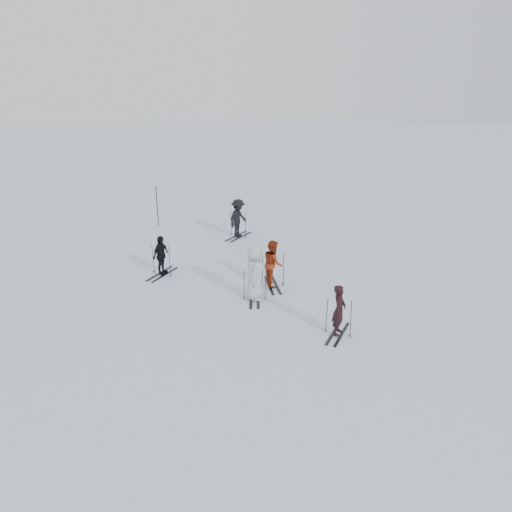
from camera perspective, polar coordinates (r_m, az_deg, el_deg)
The scene contains 12 objects.
ground at distance 17.60m, azimuth 0.23°, elevation -4.18°, with size 120.00×120.00×0.00m, color silver.
skier_near_dark at distance 14.80m, azimuth 9.47°, elevation -6.19°, with size 0.56×0.37×1.54m, color black.
skier_red at distance 17.84m, azimuth 1.95°, elevation -0.90°, with size 0.82×0.64×1.69m, color maroon.
skier_grey at distance 16.72m, azimuth -0.15°, elevation -1.95°, with size 0.94×0.61×1.93m, color silver.
skier_uphill_left at distance 19.20m, azimuth -10.81°, elevation 0.02°, with size 0.89×0.37×1.51m, color black.
skier_uphill_far at distance 23.24m, azimuth -2.05°, elevation 4.29°, with size 1.15×0.66×1.78m, color black.
skis_near_dark at distance 14.88m, azimuth 9.43°, elevation -6.80°, with size 0.85×1.61×1.18m, color black, non-canonical shape.
skis_red at distance 17.92m, azimuth 1.94°, elevation -1.56°, with size 0.91×1.72×1.26m, color black, non-canonical shape.
skis_grey at distance 16.87m, azimuth -0.15°, elevation -3.14°, with size 0.85×1.61×1.17m, color black, non-canonical shape.
skis_uphill_left at distance 19.24m, azimuth -10.78°, elevation -0.35°, with size 0.91×1.71×1.25m, color black, non-canonical shape.
skis_uphill_far at distance 23.30m, azimuth -2.05°, elevation 3.77°, with size 0.97×1.82×1.33m, color black, non-canonical shape.
piste_marker at distance 25.48m, azimuth -11.23°, elevation 5.65°, with size 0.04×0.04×2.02m, color black.
Camera 1 is at (-1.21, -15.97, 7.31)m, focal length 35.00 mm.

